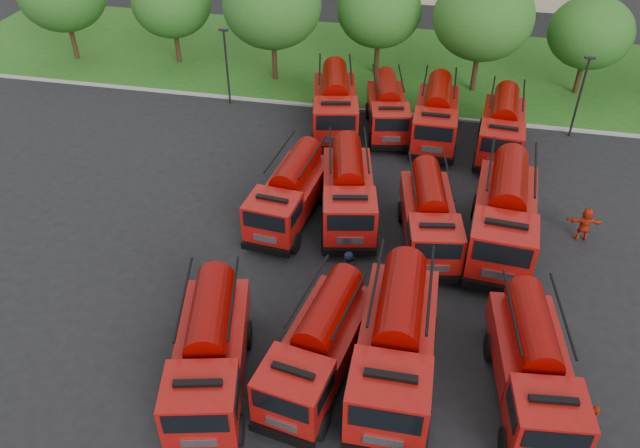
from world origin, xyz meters
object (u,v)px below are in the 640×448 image
at_px(fire_truck_2, 396,343).
at_px(firefighter_0, 362,433).
at_px(firefighter_3, 503,385).
at_px(fire_truck_3, 533,367).
at_px(fire_truck_8, 335,104).
at_px(fire_truck_10, 436,115).
at_px(fire_truck_0, 210,352).
at_px(fire_truck_11, 502,127).
at_px(fire_truck_1, 319,346).
at_px(firefighter_2, 584,438).
at_px(fire_truck_9, 387,108).
at_px(fire_truck_4, 290,193).
at_px(fire_truck_6, 429,216).
at_px(fire_truck_5, 348,190).
at_px(fire_truck_7, 504,214).
at_px(firefighter_5, 580,238).
at_px(firefighter_4, 348,281).

distance_m(fire_truck_2, firefighter_0, 3.34).
bearing_deg(firefighter_3, fire_truck_3, 146.77).
height_order(fire_truck_8, fire_truck_10, fire_truck_8).
bearing_deg(fire_truck_0, fire_truck_11, 47.96).
distance_m(fire_truck_1, firefighter_2, 9.72).
xyz_separation_m(fire_truck_8, fire_truck_11, (10.03, -0.71, -0.13)).
distance_m(fire_truck_9, firefighter_3, 20.17).
bearing_deg(fire_truck_4, fire_truck_6, 1.57).
relative_size(fire_truck_2, fire_truck_9, 1.15).
xyz_separation_m(fire_truck_0, firefighter_2, (13.33, 0.32, -1.62)).
distance_m(fire_truck_4, firefighter_3, 13.54).
relative_size(fire_truck_5, fire_truck_8, 0.95).
xyz_separation_m(fire_truck_10, fire_truck_11, (3.86, -0.68, -0.03)).
bearing_deg(fire_truck_8, fire_truck_9, -2.23).
height_order(firefighter_0, firefighter_2, firefighter_0).
distance_m(fire_truck_2, fire_truck_11, 18.59).
bearing_deg(fire_truck_11, fire_truck_7, -86.62).
bearing_deg(fire_truck_8, fire_truck_7, -56.37).
distance_m(fire_truck_2, fire_truck_8, 19.71).
relative_size(firefighter_0, firefighter_5, 1.10).
xyz_separation_m(fire_truck_4, firefighter_0, (5.50, -11.71, -1.56)).
xyz_separation_m(fire_truck_6, firefighter_2, (6.15, -9.80, -1.55)).
height_order(fire_truck_8, fire_truck_11, fire_truck_8).
xyz_separation_m(fire_truck_9, fire_truck_11, (6.83, -1.23, 0.10)).
height_order(fire_truck_11, firefighter_3, fire_truck_11).
relative_size(fire_truck_3, fire_truck_6, 1.01).
xyz_separation_m(fire_truck_1, fire_truck_10, (3.08, 19.28, 0.08)).
xyz_separation_m(fire_truck_2, fire_truck_6, (0.65, 8.49, -0.24)).
xyz_separation_m(firefighter_3, firefighter_4, (-6.69, 4.51, 0.00)).
bearing_deg(fire_truck_0, fire_truck_2, 0.48).
relative_size(fire_truck_0, firefighter_2, 4.53).
distance_m(fire_truck_10, firefighter_0, 21.60).
xyz_separation_m(fire_truck_1, fire_truck_2, (2.76, 0.49, 0.23)).
height_order(fire_truck_0, firefighter_0, fire_truck_0).
distance_m(fire_truck_1, fire_truck_2, 2.81).
xyz_separation_m(fire_truck_11, firefighter_0, (-4.92, -20.83, -1.60)).
xyz_separation_m(fire_truck_3, fire_truck_5, (-8.30, 9.61, 0.05)).
distance_m(fire_truck_3, fire_truck_5, 12.70).
bearing_deg(fire_truck_9, fire_truck_8, 178.26).
relative_size(fire_truck_2, fire_truck_3, 1.10).
distance_m(fire_truck_0, fire_truck_3, 11.52).
xyz_separation_m(fire_truck_8, firefighter_5, (13.84, -8.53, -1.73)).
height_order(fire_truck_7, firefighter_2, fire_truck_7).
xyz_separation_m(fire_truck_3, fire_truck_7, (-0.82, 8.88, 0.25)).
bearing_deg(fire_truck_11, fire_truck_5, -127.97).
bearing_deg(firefighter_4, fire_truck_9, -53.80).
bearing_deg(fire_truck_11, fire_truck_10, 174.20).
height_order(fire_truck_5, fire_truck_11, fire_truck_5).
relative_size(fire_truck_10, firefighter_2, 4.34).
xyz_separation_m(fire_truck_1, firefighter_2, (9.56, -0.83, -1.55)).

